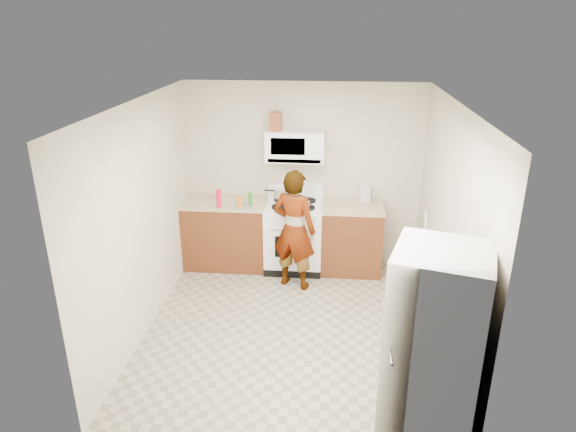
# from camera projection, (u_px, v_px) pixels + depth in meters

# --- Properties ---
(floor) EXTENTS (3.60, 3.60, 0.00)m
(floor) POSITION_uv_depth(u_px,v_px,m) (292.00, 326.00, 5.80)
(floor) COLOR gray
(floor) RESTS_ON ground
(back_wall) EXTENTS (3.20, 0.02, 2.50)m
(back_wall) POSITION_uv_depth(u_px,v_px,m) (303.00, 175.00, 7.01)
(back_wall) COLOR beige
(back_wall) RESTS_ON floor
(right_wall) EXTENTS (0.02, 3.60, 2.50)m
(right_wall) POSITION_uv_depth(u_px,v_px,m) (448.00, 230.00, 5.21)
(right_wall) COLOR beige
(right_wall) RESTS_ON floor
(cabinet_left) EXTENTS (1.12, 0.62, 0.90)m
(cabinet_left) POSITION_uv_depth(u_px,v_px,m) (227.00, 234.00, 7.11)
(cabinet_left) COLOR brown
(cabinet_left) RESTS_ON floor
(counter_left) EXTENTS (1.14, 0.64, 0.03)m
(counter_left) POSITION_uv_depth(u_px,v_px,m) (225.00, 203.00, 6.94)
(counter_left) COLOR tan
(counter_left) RESTS_ON cabinet_left
(cabinet_right) EXTENTS (0.80, 0.62, 0.90)m
(cabinet_right) POSITION_uv_depth(u_px,v_px,m) (351.00, 239.00, 6.96)
(cabinet_right) COLOR brown
(cabinet_right) RESTS_ON floor
(counter_right) EXTENTS (0.82, 0.64, 0.03)m
(counter_right) POSITION_uv_depth(u_px,v_px,m) (353.00, 207.00, 6.79)
(counter_right) COLOR tan
(counter_right) RESTS_ON cabinet_right
(gas_range) EXTENTS (0.76, 0.65, 1.13)m
(gas_range) POSITION_uv_depth(u_px,v_px,m) (294.00, 235.00, 7.01)
(gas_range) COLOR white
(gas_range) RESTS_ON floor
(microwave) EXTENTS (0.76, 0.38, 0.40)m
(microwave) POSITION_uv_depth(u_px,v_px,m) (295.00, 146.00, 6.69)
(microwave) COLOR white
(microwave) RESTS_ON back_wall
(person) EXTENTS (0.66, 0.55, 1.56)m
(person) POSITION_uv_depth(u_px,v_px,m) (294.00, 230.00, 6.41)
(person) COLOR tan
(person) RESTS_ON floor
(fridge) EXTENTS (0.87, 0.87, 1.70)m
(fridge) POSITION_uv_depth(u_px,v_px,m) (433.00, 349.00, 4.00)
(fridge) COLOR silver
(fridge) RESTS_ON floor
(kettle) EXTENTS (0.18, 0.18, 0.20)m
(kettle) POSITION_uv_depth(u_px,v_px,m) (365.00, 193.00, 6.95)
(kettle) COLOR silver
(kettle) RESTS_ON counter_right
(jug) EXTENTS (0.16, 0.16, 0.24)m
(jug) POSITION_uv_depth(u_px,v_px,m) (276.00, 121.00, 6.56)
(jug) COLOR brown
(jug) RESTS_ON microwave
(saucepan) EXTENTS (0.27, 0.27, 0.12)m
(saucepan) POSITION_uv_depth(u_px,v_px,m) (282.00, 194.00, 7.00)
(saucepan) COLOR silver
(saucepan) RESTS_ON gas_range
(tray) EXTENTS (0.25, 0.17, 0.05)m
(tray) POSITION_uv_depth(u_px,v_px,m) (300.00, 204.00, 6.77)
(tray) COLOR silver
(tray) RESTS_ON gas_range
(bottle_spray) EXTENTS (0.09, 0.09, 0.24)m
(bottle_spray) POSITION_uv_depth(u_px,v_px,m) (219.00, 199.00, 6.68)
(bottle_spray) COLOR red
(bottle_spray) RESTS_ON counter_left
(bottle_hot_sauce) EXTENTS (0.07, 0.07, 0.16)m
(bottle_hot_sauce) POSITION_uv_depth(u_px,v_px,m) (240.00, 202.00, 6.67)
(bottle_hot_sauce) COLOR orange
(bottle_hot_sauce) RESTS_ON counter_left
(bottle_green_cap) EXTENTS (0.07, 0.07, 0.18)m
(bottle_green_cap) POSITION_uv_depth(u_px,v_px,m) (250.00, 199.00, 6.76)
(bottle_green_cap) COLOR #198A19
(bottle_green_cap) RESTS_ON counter_left
(pot_lid) EXTENTS (0.32, 0.32, 0.01)m
(pot_lid) POSITION_uv_depth(u_px,v_px,m) (244.00, 205.00, 6.77)
(pot_lid) COLOR silver
(pot_lid) RESTS_ON counter_left
(broom) EXTENTS (0.15, 0.23, 1.17)m
(broom) POSITION_uv_depth(u_px,v_px,m) (425.00, 253.00, 6.23)
(broom) COLOR white
(broom) RESTS_ON floor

